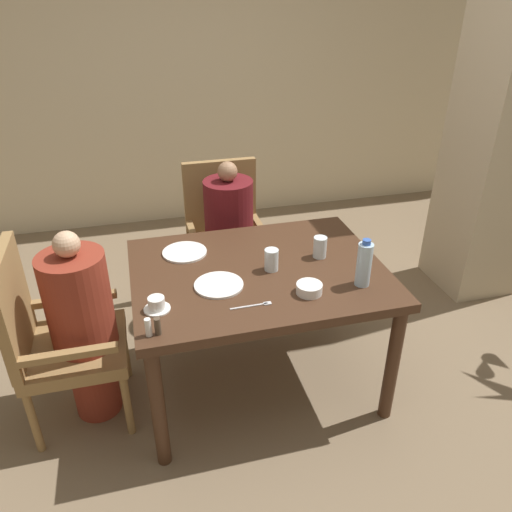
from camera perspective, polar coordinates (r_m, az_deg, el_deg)
The scene contains 18 objects.
ground_plane at distance 3.06m, azimuth 0.24°, elevation -13.75°, with size 16.00×16.00×0.00m, color #7A664C.
wall_back at distance 4.68m, azimuth -7.86°, elevation 20.54°, with size 8.00×0.06×2.80m.
pillar_stone at distance 3.81m, azimuth 26.89°, elevation 15.09°, with size 0.54×0.54×2.70m.
dining_table at distance 2.65m, azimuth 0.27°, elevation -3.17°, with size 1.31×1.01×0.76m.
chair_left_side at distance 2.71m, azimuth -22.19°, elevation -8.34°, with size 0.51×0.51×1.01m.
diner_in_left_chair at distance 2.67m, azimuth -19.10°, elevation -7.58°, with size 0.32×0.32×1.09m.
chair_far_side at distance 3.49m, azimuth -3.55°, elevation 2.73°, with size 0.51×0.51×1.01m.
diner_in_far_chair at distance 3.35m, azimuth -3.05°, elevation 2.06°, with size 0.32×0.32×1.09m.
plate_main_left at distance 2.47m, azimuth -4.28°, elevation -3.32°, with size 0.24×0.24×0.01m.
plate_main_right at distance 2.78m, azimuth -8.16°, elevation 0.43°, with size 0.24×0.24×0.01m.
teacup_with_saucer at distance 2.33m, azimuth -11.29°, elevation -5.47°, with size 0.12×0.12×0.07m.
bowl_small at distance 2.41m, azimuth 6.10°, elevation -3.72°, with size 0.13×0.13×0.05m.
water_bottle at distance 2.48m, azimuth 12.24°, elevation -0.89°, with size 0.07×0.07×0.25m.
glass_tall_near at distance 2.71m, azimuth 7.32°, elevation 1.01°, with size 0.07×0.07×0.12m.
glass_tall_mid at distance 2.57m, azimuth 1.77°, elevation -0.44°, with size 0.07×0.07×0.12m.
salt_shaker at distance 2.17m, azimuth -12.22°, elevation -7.97°, with size 0.03×0.03×0.09m.
pepper_shaker at distance 2.17m, azimuth -11.18°, elevation -7.89°, with size 0.03×0.03×0.08m.
fork_beside_plate at distance 2.32m, azimuth -0.08°, elevation -5.66°, with size 0.20×0.02×0.00m.
Camera 1 is at (-0.58, -2.16, 2.09)m, focal length 35.00 mm.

